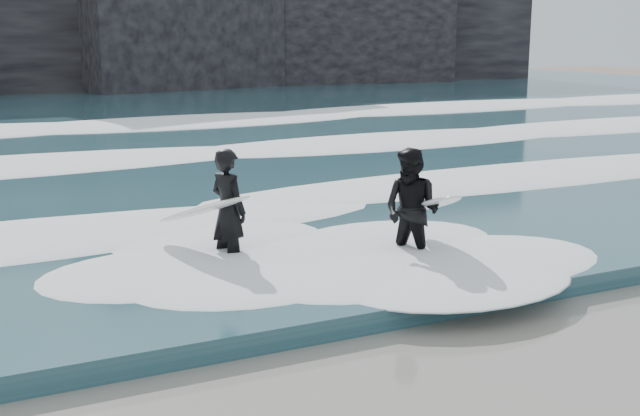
# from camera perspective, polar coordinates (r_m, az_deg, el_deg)

# --- Properties ---
(sea) EXTENTS (90.00, 52.00, 0.30)m
(sea) POSITION_cam_1_polar(r_m,az_deg,el_deg) (34.54, -18.12, 6.03)
(sea) COLOR #254956
(sea) RESTS_ON ground
(headland) EXTENTS (70.00, 9.00, 10.00)m
(headland) POSITION_cam_1_polar(r_m,az_deg,el_deg) (51.27, -21.33, 13.14)
(headland) COLOR black
(headland) RESTS_ON ground
(foam_near) EXTENTS (60.00, 3.20, 0.20)m
(foam_near) POSITION_cam_1_polar(r_m,az_deg,el_deg) (15.17, -7.11, -0.01)
(foam_near) COLOR white
(foam_near) RESTS_ON sea
(foam_mid) EXTENTS (60.00, 4.00, 0.24)m
(foam_mid) POSITION_cam_1_polar(r_m,az_deg,el_deg) (21.81, -13.17, 3.61)
(foam_mid) COLOR white
(foam_mid) RESTS_ON sea
(foam_far) EXTENTS (60.00, 4.80, 0.30)m
(foam_far) POSITION_cam_1_polar(r_m,az_deg,el_deg) (30.57, -17.06, 5.90)
(foam_far) COLOR white
(foam_far) RESTS_ON sea
(surfer_left) EXTENTS (1.40, 2.20, 1.92)m
(surfer_left) POSITION_cam_1_polar(r_m,az_deg,el_deg) (12.37, -6.88, -0.16)
(surfer_left) COLOR black
(surfer_left) RESTS_ON ground
(surfer_right) EXTENTS (1.47, 1.98, 1.92)m
(surfer_right) POSITION_cam_1_polar(r_m,az_deg,el_deg) (12.37, 6.67, -0.15)
(surfer_right) COLOR black
(surfer_right) RESTS_ON ground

